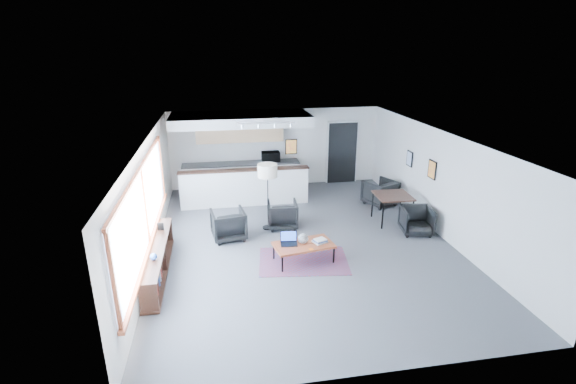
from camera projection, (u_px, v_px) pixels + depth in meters
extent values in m
cube|color=#4B4B4D|center=(303.00, 241.00, 10.29)|extent=(7.00, 9.00, 0.01)
cube|color=white|center=(304.00, 137.00, 9.42)|extent=(7.00, 9.00, 0.01)
cube|color=silver|center=(276.00, 148.00, 14.04)|extent=(7.00, 0.01, 2.60)
cube|color=silver|center=(371.00, 299.00, 5.67)|extent=(7.00, 0.01, 2.60)
cube|color=silver|center=(149.00, 200.00, 9.29)|extent=(0.01, 9.00, 2.60)
cube|color=silver|center=(440.00, 184.00, 10.42)|extent=(0.01, 9.00, 2.60)
cube|color=#8CBFFF|center=(144.00, 206.00, 8.39)|extent=(0.02, 5.80, 1.55)
cube|color=brown|center=(150.00, 242.00, 8.66)|extent=(0.10, 5.95, 0.06)
cube|color=brown|center=(140.00, 168.00, 8.13)|extent=(0.06, 5.95, 0.06)
cube|color=brown|center=(114.00, 282.00, 5.70)|extent=(0.06, 0.06, 1.60)
cube|color=brown|center=(145.00, 206.00, 8.40)|extent=(0.06, 0.06, 1.60)
cube|color=brown|center=(161.00, 167.00, 11.09)|extent=(0.06, 0.06, 1.60)
cube|color=black|center=(157.00, 247.00, 8.62)|extent=(0.35, 3.00, 0.05)
cube|color=black|center=(160.00, 271.00, 8.81)|extent=(0.35, 3.00, 0.05)
cube|color=black|center=(148.00, 299.00, 7.37)|extent=(0.33, 0.04, 0.55)
cube|color=black|center=(158.00, 260.00, 8.72)|extent=(0.33, 0.04, 0.55)
cube|color=black|center=(165.00, 231.00, 10.06)|extent=(0.33, 0.04, 0.55)
cube|color=#3359A5|center=(151.00, 301.00, 7.56)|extent=(0.18, 0.04, 0.20)
cube|color=silver|center=(152.00, 296.00, 7.71)|extent=(0.18, 0.04, 0.22)
cube|color=maroon|center=(153.00, 290.00, 7.87)|extent=(0.18, 0.04, 0.24)
cube|color=black|center=(154.00, 286.00, 8.03)|extent=(0.18, 0.04, 0.20)
cube|color=#3359A5|center=(155.00, 281.00, 8.19)|extent=(0.18, 0.04, 0.22)
cube|color=silver|center=(156.00, 276.00, 8.34)|extent=(0.18, 0.04, 0.24)
cube|color=maroon|center=(157.00, 273.00, 8.51)|extent=(0.18, 0.04, 0.20)
cube|color=black|center=(158.00, 268.00, 8.66)|extent=(0.18, 0.04, 0.22)
cube|color=#3359A5|center=(159.00, 264.00, 8.82)|extent=(0.18, 0.03, 0.24)
cube|color=silver|center=(160.00, 261.00, 8.98)|extent=(0.18, 0.03, 0.20)
cube|color=maroon|center=(161.00, 257.00, 9.14)|extent=(0.18, 0.03, 0.22)
cube|color=black|center=(162.00, 253.00, 9.29)|extent=(0.18, 0.04, 0.24)
cube|color=black|center=(161.00, 226.00, 9.33)|extent=(0.14, 0.02, 0.18)
sphere|color=#264C99|center=(154.00, 257.00, 8.03)|extent=(0.14, 0.14, 0.14)
cube|color=white|center=(245.00, 188.00, 12.42)|extent=(3.80, 0.25, 1.10)
cube|color=black|center=(244.00, 170.00, 12.23)|extent=(3.85, 0.32, 0.04)
cube|color=white|center=(242.00, 177.00, 13.80)|extent=(3.80, 0.60, 0.90)
cube|color=#2D2D2D|center=(241.00, 163.00, 13.65)|extent=(3.82, 0.62, 0.04)
cube|color=tan|center=(240.00, 131.00, 13.44)|extent=(2.80, 0.35, 0.70)
cube|color=white|center=(241.00, 119.00, 12.62)|extent=(4.20, 1.80, 0.30)
cube|color=black|center=(291.00, 147.00, 12.26)|extent=(0.35, 0.03, 0.45)
cube|color=orange|center=(291.00, 147.00, 12.24)|extent=(0.30, 0.01, 0.40)
cube|color=black|center=(342.00, 153.00, 14.42)|extent=(1.00, 0.12, 2.10)
cube|color=white|center=(327.00, 153.00, 14.34)|extent=(0.06, 0.10, 2.10)
cube|color=white|center=(356.00, 152.00, 14.51)|extent=(0.06, 0.10, 2.10)
cube|color=white|center=(343.00, 122.00, 14.07)|extent=(1.10, 0.10, 0.06)
cube|color=silver|center=(266.00, 123.00, 11.38)|extent=(1.60, 0.04, 0.04)
cylinder|color=silver|center=(242.00, 127.00, 11.31)|extent=(0.07, 0.07, 0.09)
cylinder|color=silver|center=(259.00, 126.00, 11.38)|extent=(0.07, 0.07, 0.09)
cylinder|color=silver|center=(275.00, 126.00, 11.45)|extent=(0.07, 0.07, 0.09)
cylinder|color=silver|center=(291.00, 125.00, 11.52)|extent=(0.07, 0.07, 0.09)
cube|color=black|center=(432.00, 170.00, 10.71)|extent=(0.03, 0.38, 0.48)
cube|color=orange|center=(432.00, 170.00, 10.70)|extent=(0.00, 0.32, 0.42)
cube|color=black|center=(410.00, 159.00, 11.93)|extent=(0.03, 0.34, 0.44)
cube|color=#859FC5|center=(409.00, 159.00, 11.93)|extent=(0.00, 0.28, 0.38)
cube|color=#50293E|center=(303.00, 261.00, 9.33)|extent=(2.12, 1.58, 0.01)
cube|color=brown|center=(304.00, 245.00, 9.20)|extent=(1.40, 0.91, 0.05)
cube|color=black|center=(282.00, 264.00, 8.82)|extent=(0.03, 0.03, 0.38)
cube|color=black|center=(274.00, 252.00, 9.35)|extent=(0.03, 0.03, 0.38)
cube|color=black|center=(334.00, 255.00, 9.20)|extent=(0.03, 0.03, 0.38)
cube|color=black|center=(323.00, 244.00, 9.73)|extent=(0.03, 0.03, 0.38)
cube|color=black|center=(309.00, 252.00, 8.95)|extent=(1.23, 0.24, 0.03)
cube|color=black|center=(299.00, 241.00, 9.48)|extent=(1.23, 0.24, 0.03)
cube|color=black|center=(289.00, 244.00, 9.17)|extent=(0.39, 0.30, 0.02)
cube|color=black|center=(289.00, 236.00, 9.25)|extent=(0.37, 0.10, 0.24)
cube|color=blue|center=(289.00, 236.00, 9.25)|extent=(0.33, 0.08, 0.21)
sphere|color=gray|center=(303.00, 239.00, 9.19)|extent=(0.23, 0.23, 0.23)
cube|color=silver|center=(320.00, 242.00, 9.27)|extent=(0.36, 0.33, 0.03)
cube|color=#3359A5|center=(320.00, 240.00, 9.26)|extent=(0.32, 0.30, 0.03)
cube|color=silver|center=(320.00, 240.00, 9.23)|extent=(0.30, 0.27, 0.03)
cube|color=#E5590C|center=(311.00, 249.00, 8.95)|extent=(0.11, 0.11, 0.01)
imported|color=black|center=(228.00, 223.00, 10.30)|extent=(0.90, 0.85, 0.82)
imported|color=black|center=(282.00, 213.00, 10.97)|extent=(0.81, 0.76, 0.78)
cylinder|color=black|center=(268.00, 228.00, 11.01)|extent=(0.40, 0.40, 0.03)
cylinder|color=black|center=(268.00, 201.00, 10.76)|extent=(0.03, 0.03, 1.48)
cylinder|color=beige|center=(267.00, 171.00, 10.49)|extent=(0.66, 0.66, 0.33)
cube|color=black|center=(393.00, 196.00, 11.17)|extent=(0.95, 0.95, 0.04)
cylinder|color=black|center=(383.00, 216.00, 10.87)|extent=(0.04, 0.04, 0.74)
cylinder|color=black|center=(372.00, 204.00, 11.63)|extent=(0.04, 0.04, 0.74)
cylinder|color=black|center=(412.00, 214.00, 10.98)|extent=(0.04, 0.04, 0.74)
cylinder|color=black|center=(400.00, 203.00, 11.74)|extent=(0.04, 0.04, 0.74)
imported|color=black|center=(416.00, 221.00, 10.62)|extent=(0.72, 0.69, 0.65)
imported|color=black|center=(380.00, 193.00, 12.52)|extent=(0.91, 0.89, 0.72)
imported|color=black|center=(271.00, 156.00, 13.73)|extent=(0.59, 0.33, 0.40)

